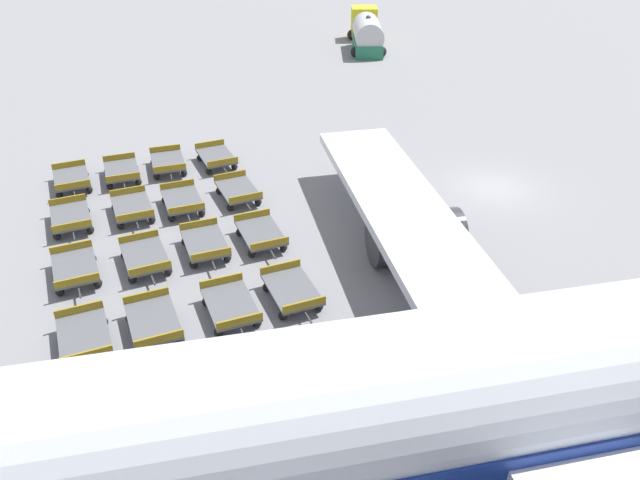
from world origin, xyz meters
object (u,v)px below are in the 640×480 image
at_px(baggage_dolly_row_near_col_e, 85,433).
at_px(baggage_dolly_row_far_col_f, 399,466).
at_px(baggage_dolly_row_mid_a_col_d, 153,322).
at_px(baggage_dolly_row_near_col_c, 75,269).
at_px(baggage_dolly_row_mid_b_col_c, 205,244).
at_px(baggage_dolly_row_far_col_a, 216,157).
at_px(airplane, 567,373).
at_px(baggage_dolly_row_mid_a_col_c, 145,257).
at_px(baggage_dolly_row_mid_b_col_a, 168,163).
at_px(baggage_dolly_row_near_col_a, 72,179).
at_px(baggage_dolly_row_far_col_e, 340,366).
at_px(baggage_dolly_row_mid_a_col_e, 174,406).
at_px(baggage_dolly_row_mid_b_col_b, 182,201).
at_px(baggage_dolly_row_near_col_d, 84,337).
at_px(baggage_dolly_row_far_col_d, 292,291).
at_px(baggage_dolly_row_far_col_b, 238,191).
at_px(baggage_dolly_row_far_col_c, 261,234).
at_px(baggage_dolly_row_mid_b_col_d, 231,306).
at_px(baggage_dolly_row_mid_a_col_b, 132,208).
at_px(fuel_tanker_primary, 367,34).
at_px(baggage_dolly_row_mid_a_col_a, 122,171).
at_px(baggage_dolly_row_mid_b_col_e, 259,385).
at_px(baggage_dolly_row_near_col_b, 71,218).

distance_m(baggage_dolly_row_near_col_e, baggage_dolly_row_far_col_f, 9.29).
bearing_deg(baggage_dolly_row_mid_a_col_d, baggage_dolly_row_near_col_c, -139.48).
relative_size(baggage_dolly_row_mid_b_col_c, baggage_dolly_row_far_col_a, 1.00).
bearing_deg(airplane, baggage_dolly_row_near_col_e, -99.04).
distance_m(baggage_dolly_row_mid_a_col_c, baggage_dolly_row_mid_b_col_a, 9.57).
xyz_separation_m(baggage_dolly_row_near_col_a, baggage_dolly_row_far_col_e, (16.00, 11.43, 0.00)).
relative_size(baggage_dolly_row_mid_a_col_d, baggage_dolly_row_far_col_f, 1.00).
relative_size(baggage_dolly_row_near_col_c, baggage_dolly_row_mid_a_col_e, 1.00).
xyz_separation_m(baggage_dolly_row_mid_a_col_c, baggage_dolly_row_far_col_e, (7.78, 7.00, 0.00)).
height_order(baggage_dolly_row_near_col_c, baggage_dolly_row_mid_a_col_e, same).
bearing_deg(baggage_dolly_row_near_col_a, baggage_dolly_row_far_col_f, 31.46).
bearing_deg(baggage_dolly_row_mid_b_col_b, baggage_dolly_row_mid_b_col_c, 14.93).
distance_m(baggage_dolly_row_near_col_d, baggage_dolly_row_far_col_d, 7.81).
bearing_deg(baggage_dolly_row_far_col_e, baggage_dolly_row_far_col_b, -168.03).
relative_size(baggage_dolly_row_mid_b_col_c, baggage_dolly_row_far_col_d, 1.00).
bearing_deg(airplane, baggage_dolly_row_mid_b_col_c, -140.54).
xyz_separation_m(baggage_dolly_row_mid_b_col_b, baggage_dolly_row_far_col_c, (3.73, 3.60, 0.00)).
xyz_separation_m(baggage_dolly_row_mid_b_col_b, baggage_dolly_row_mid_b_col_c, (4.18, 1.11, 0.00)).
bearing_deg(baggage_dolly_row_mid_b_col_d, baggage_dolly_row_mid_b_col_c, -168.27).
distance_m(baggage_dolly_row_near_col_e, baggage_dolly_row_mid_a_col_b, 13.94).
bearing_deg(fuel_tanker_primary, baggage_dolly_row_mid_a_col_a, -38.34).
bearing_deg(baggage_dolly_row_mid_a_col_b, baggage_dolly_row_far_col_a, 142.19).
height_order(baggage_dolly_row_near_col_d, baggage_dolly_row_far_col_c, same).
relative_size(baggage_dolly_row_mid_a_col_b, baggage_dolly_row_far_col_a, 1.00).
xyz_separation_m(baggage_dolly_row_far_col_b, baggage_dolly_row_far_col_f, (17.51, 3.75, 0.00)).
distance_m(baggage_dolly_row_near_col_e, baggage_dolly_row_far_col_b, 15.80).
distance_m(baggage_dolly_row_mid_a_col_b, baggage_dolly_row_mid_b_col_b, 2.41).
height_order(baggage_dolly_row_near_col_c, baggage_dolly_row_mid_b_col_d, same).
bearing_deg(baggage_dolly_row_near_col_e, baggage_dolly_row_mid_b_col_e, 102.42).
relative_size(fuel_tanker_primary, baggage_dolly_row_far_col_b, 2.38).
distance_m(baggage_dolly_row_mid_a_col_c, baggage_dolly_row_far_col_a, 10.34).
bearing_deg(baggage_dolly_row_mid_b_col_e, baggage_dolly_row_near_col_c, -137.94).
relative_size(baggage_dolly_row_near_col_c, baggage_dolly_row_mid_b_col_a, 1.01).
bearing_deg(baggage_dolly_row_mid_a_col_e, baggage_dolly_row_mid_a_col_b, -169.14).
bearing_deg(baggage_dolly_row_near_col_b, baggage_dolly_row_near_col_e, 11.57).
bearing_deg(baggage_dolly_row_far_col_f, baggage_dolly_row_mid_b_col_a, -160.93).
distance_m(baggage_dolly_row_mid_a_col_a, baggage_dolly_row_mid_a_col_c, 8.99).
xyz_separation_m(baggage_dolly_row_near_col_a, baggage_dolly_row_near_col_e, (17.62, 3.43, 0.00)).
distance_m(baggage_dolly_row_near_col_a, baggage_dolly_row_mid_b_col_a, 5.09).
xyz_separation_m(baggage_dolly_row_near_col_b, baggage_dolly_row_near_col_e, (13.42, 2.75, 0.00)).
bearing_deg(baggage_dolly_row_near_col_c, baggage_dolly_row_near_col_e, 11.30).
bearing_deg(fuel_tanker_primary, baggage_dolly_row_far_col_f, -11.33).
xyz_separation_m(baggage_dolly_row_near_col_a, baggage_dolly_row_near_col_c, (8.65, 1.64, 0.00)).
bearing_deg(fuel_tanker_primary, baggage_dolly_row_near_col_e, -23.06).
relative_size(airplane, baggage_dolly_row_far_col_e, 12.13).
height_order(baggage_dolly_row_mid_a_col_a, baggage_dolly_row_mid_a_col_d, same).
height_order(baggage_dolly_row_mid_b_col_b, baggage_dolly_row_far_col_a, same).
height_order(baggage_dolly_row_mid_a_col_a, baggage_dolly_row_far_col_e, same).
xyz_separation_m(baggage_dolly_row_mid_a_col_b, baggage_dolly_row_far_col_a, (-5.31, 4.12, 0.00)).
height_order(airplane, baggage_dolly_row_near_col_b, airplane).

